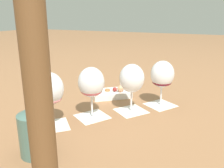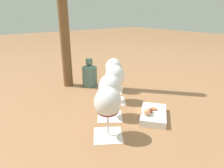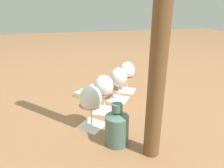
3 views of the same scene
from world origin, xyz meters
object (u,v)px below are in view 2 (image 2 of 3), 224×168
Objects in this scene: wine_glass_2 at (110,89)px; wine_glass_3 at (108,104)px; wine_glass_0 at (114,69)px; snack_dish at (153,114)px; ceramic_vase at (90,74)px; wine_glass_1 at (115,78)px.

wine_glass_2 is 1.00× the size of wine_glass_3.
wine_glass_0 reaches higher than snack_dish.
ceramic_vase is at bearing -155.99° from wine_glass_0.
wine_glass_3 is 0.56m from ceramic_vase.
wine_glass_3 reaches higher than snack_dish.
wine_glass_1 is at bearing -36.35° from wine_glass_0.
wine_glass_1 is at bearing -4.75° from ceramic_vase.
wine_glass_2 is (0.11, -0.12, -0.00)m from wine_glass_1.
ceramic_vase is at bearing -179.94° from snack_dish.
snack_dish is at bearing 86.39° from wine_glass_3.
wine_glass_0 is 0.16m from wine_glass_1.
wine_glass_3 is 1.11× the size of ceramic_vase.
snack_dish is at bearing 0.06° from ceramic_vase.
snack_dish is at bearing -10.64° from wine_glass_0.
wine_glass_2 is at bearing 139.85° from wine_glass_3.
snack_dish is (0.52, 0.00, -0.06)m from ceramic_vase.
ceramic_vase is 0.84× the size of snack_dish.
wine_glass_1 is at bearing 133.38° from wine_glass_2.
wine_glass_3 is at bearing -40.15° from wine_glass_2.
wine_glass_1 is 1.11× the size of ceramic_vase.
wine_glass_2 is 0.42m from ceramic_vase.
ceramic_vase is 0.52m from snack_dish.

